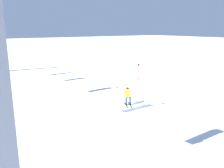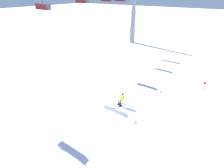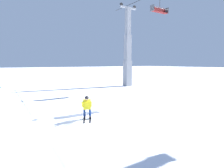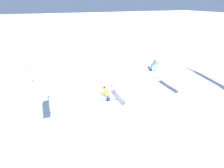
{
  "view_description": "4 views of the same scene",
  "coord_description": "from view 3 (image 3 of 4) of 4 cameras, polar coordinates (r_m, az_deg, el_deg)",
  "views": [
    {
      "loc": [
        -13.05,
        11.1,
        6.06
      ],
      "look_at": [
        0.71,
        1.67,
        2.0
      ],
      "focal_mm": 37.22,
      "sensor_mm": 36.0,
      "label": 1
    },
    {
      "loc": [
        -11.29,
        -7.46,
        10.38
      ],
      "look_at": [
        1.7,
        1.51,
        1.7
      ],
      "focal_mm": 27.02,
      "sensor_mm": 36.0,
      "label": 2
    },
    {
      "loc": [
        10.14,
        -4.17,
        3.19
      ],
      "look_at": [
        0.87,
        1.67,
        1.91
      ],
      "focal_mm": 29.01,
      "sensor_mm": 36.0,
      "label": 3
    },
    {
      "loc": [
        5.53,
        12.4,
        8.13
      ],
      "look_at": [
        1.37,
        2.11,
        2.7
      ],
      "focal_mm": 27.21,
      "sensor_mm": 36.0,
      "label": 4
    }
  ],
  "objects": [
    {
      "name": "chairlift_seat_nearest",
      "position": [
        21.73,
        14.63,
        21.74
      ],
      "size": [
        0.61,
        2.24,
        2.26
      ],
      "color": "black"
    },
    {
      "name": "skier_carving_main",
      "position": [
        10.27,
        -7.87,
        -6.87
      ],
      "size": [
        1.67,
        1.2,
        1.53
      ],
      "color": "black",
      "rests_on": "ground_plane"
    },
    {
      "name": "ground_plane",
      "position": [
        11.42,
        -9.58,
        -9.65
      ],
      "size": [
        260.0,
        260.0,
        0.0
      ],
      "primitive_type": "plane",
      "color": "white"
    },
    {
      "name": "lift_tower_near",
      "position": [
        25.15,
        4.94,
        9.6
      ],
      "size": [
        0.91,
        2.61,
        10.95
      ],
      "color": "gray",
      "rests_on": "ground_plane"
    }
  ]
}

